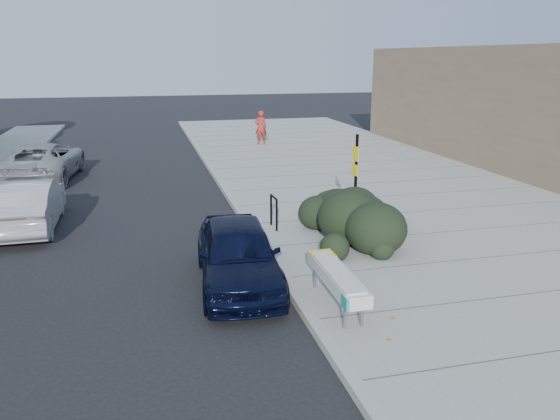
{
  "coord_description": "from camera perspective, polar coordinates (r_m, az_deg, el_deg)",
  "views": [
    {
      "loc": [
        -2.78,
        -10.48,
        4.72
      ],
      "look_at": [
        0.47,
        2.29,
        1.0
      ],
      "focal_mm": 35.0,
      "sensor_mm": 36.0,
      "label": 1
    }
  ],
  "objects": [
    {
      "name": "ground",
      "position": [
        11.83,
        0.54,
        -7.76
      ],
      "size": [
        120.0,
        120.0,
        0.0
      ],
      "primitive_type": "plane",
      "color": "black",
      "rests_on": "ground"
    },
    {
      "name": "sidewalk_near",
      "position": [
        18.21,
        13.68,
        0.53
      ],
      "size": [
        11.2,
        50.0,
        0.15
      ],
      "primitive_type": "cube",
      "color": "gray",
      "rests_on": "ground"
    },
    {
      "name": "sedan_navy",
      "position": [
        11.59,
        -4.42,
        -4.56
      ],
      "size": [
        1.94,
        4.22,
        1.4
      ],
      "primitive_type": "imported",
      "rotation": [
        0.0,
        0.0,
        -0.07
      ],
      "color": "black",
      "rests_on": "ground"
    },
    {
      "name": "suv_silver",
      "position": [
        23.54,
        -23.56,
        4.72
      ],
      "size": [
        2.96,
        5.53,
        1.48
      ],
      "primitive_type": "imported",
      "rotation": [
        0.0,
        0.0,
        3.04
      ],
      "color": "#A0A2A5",
      "rests_on": "ground"
    },
    {
      "name": "pedestrian",
      "position": [
        29.62,
        -2.02,
        8.63
      ],
      "size": [
        0.67,
        0.45,
        1.78
      ],
      "primitive_type": "imported",
      "rotation": [
        0.0,
        0.0,
        3.18
      ],
      "color": "maroon",
      "rests_on": "sidewalk_near"
    },
    {
      "name": "hedge",
      "position": [
        14.45,
        6.86,
        0.32
      ],
      "size": [
        3.21,
        4.42,
        1.49
      ],
      "primitive_type": "ellipsoid",
      "rotation": [
        0.0,
        0.0,
        0.34
      ],
      "color": "black",
      "rests_on": "sidewalk_near"
    },
    {
      "name": "wagon_silver",
      "position": [
        16.89,
        -24.8,
        0.55
      ],
      "size": [
        1.57,
        4.33,
        1.42
      ],
      "primitive_type": "imported",
      "rotation": [
        0.0,
        0.0,
        3.16
      ],
      "color": "#B1B1B6",
      "rests_on": "ground"
    },
    {
      "name": "sign_post",
      "position": [
        15.31,
        7.89,
        3.81
      ],
      "size": [
        0.12,
        0.29,
        2.52
      ],
      "rotation": [
        0.0,
        0.0,
        0.23
      ],
      "color": "black",
      "rests_on": "sidewalk_near"
    },
    {
      "name": "bike_rack",
      "position": [
        14.94,
        -0.65,
        0.13
      ],
      "size": [
        0.08,
        0.62,
        0.9
      ],
      "rotation": [
        0.0,
        0.0,
        0.04
      ],
      "color": "black",
      "rests_on": "sidewalk_near"
    },
    {
      "name": "bench",
      "position": [
        10.36,
        5.97,
        -7.04
      ],
      "size": [
        0.54,
        2.4,
        0.72
      ],
      "rotation": [
        0.0,
        0.0,
        -0.02
      ],
      "color": "gray",
      "rests_on": "sidewalk_near"
    },
    {
      "name": "curb_near",
      "position": [
        16.4,
        -3.92,
        -0.69
      ],
      "size": [
        0.22,
        50.0,
        0.17
      ],
      "primitive_type": "cube",
      "color": "#9E9E99",
      "rests_on": "ground"
    }
  ]
}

